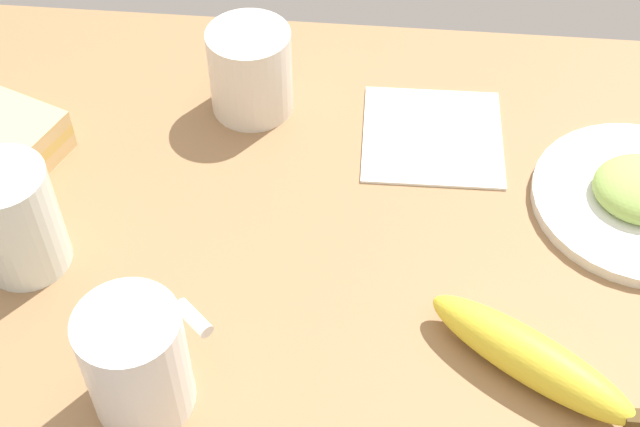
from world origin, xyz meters
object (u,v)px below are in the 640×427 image
at_px(banana, 531,358).
at_px(coffee_mug_milky, 136,360).
at_px(coffee_mug_black, 251,70).
at_px(glass_of_milk, 17,225).
at_px(paper_napkin, 432,136).

bearing_deg(banana, coffee_mug_milky, -170.25).
bearing_deg(banana, coffee_mug_black, 131.53).
height_order(coffee_mug_black, banana, coffee_mug_black).
bearing_deg(coffee_mug_black, banana, -48.47).
distance_m(coffee_mug_black, coffee_mug_milky, 0.35).
height_order(coffee_mug_black, glass_of_milk, glass_of_milk).
height_order(coffee_mug_black, coffee_mug_milky, coffee_mug_milky).
bearing_deg(paper_napkin, glass_of_milk, -151.60).
distance_m(banana, paper_napkin, 0.28).
bearing_deg(banana, glass_of_milk, 170.02).
height_order(coffee_mug_milky, glass_of_milk, glass_of_milk).
relative_size(glass_of_milk, paper_napkin, 0.76).
bearing_deg(coffee_mug_milky, paper_napkin, 55.40).
bearing_deg(glass_of_milk, coffee_mug_black, 52.92).
bearing_deg(paper_napkin, coffee_mug_black, 170.65).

